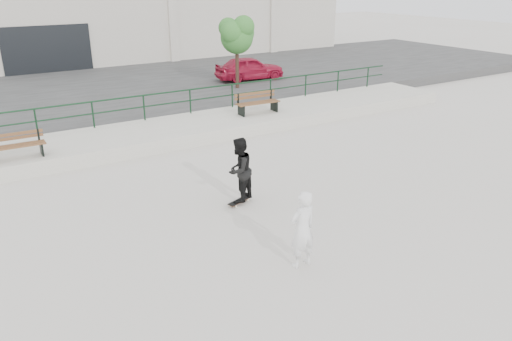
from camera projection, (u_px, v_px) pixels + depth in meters
ground at (277, 260)px, 11.02m from camera, size 120.00×120.00×0.00m
ledge at (132, 139)px, 18.43m from camera, size 30.00×3.00×0.50m
parking_strip at (76, 95)px, 25.13m from camera, size 60.00×14.00×0.50m
railing at (119, 105)px, 19.09m from camera, size 28.00×0.06×1.03m
bench_left at (16, 146)px, 15.60m from camera, size 1.75×0.55×0.80m
bench_right at (257, 103)px, 20.74m from camera, size 1.92×0.64×0.87m
tree at (237, 34)px, 24.66m from camera, size 2.02×1.80×3.59m
red_car at (250, 68)px, 27.37m from camera, size 3.92×1.99×1.28m
skateboard at (240, 201)px, 13.74m from camera, size 0.80×0.45×0.09m
standing_skater at (239, 170)px, 13.41m from camera, size 1.09×1.02×1.79m
seated_skater at (302, 229)px, 10.51m from camera, size 0.66×0.45×1.75m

